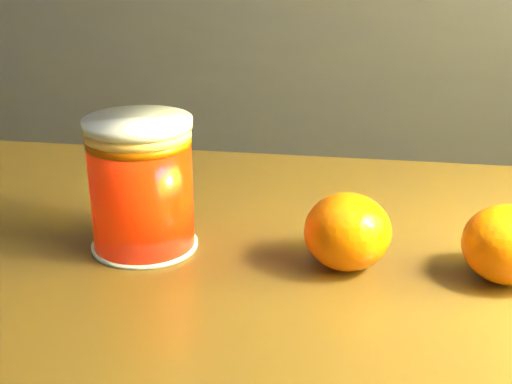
# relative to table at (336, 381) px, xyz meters

# --- Properties ---
(kitchen_counter) EXTENTS (3.15, 0.60, 0.90)m
(kitchen_counter) POSITION_rel_table_xyz_m (-0.84, 1.36, -0.15)
(kitchen_counter) COLOR #444448
(kitchen_counter) RESTS_ON ground
(table) EXTENTS (0.97, 0.72, 0.69)m
(table) POSITION_rel_table_xyz_m (0.00, 0.00, 0.00)
(table) COLOR brown
(table) RESTS_ON ground
(juice_glass) EXTENTS (0.09, 0.09, 0.11)m
(juice_glass) POSITION_rel_table_xyz_m (-0.18, 0.03, 0.14)
(juice_glass) COLOR #FF2405
(juice_glass) RESTS_ON table
(orange_front) EXTENTS (0.07, 0.07, 0.06)m
(orange_front) POSITION_rel_table_xyz_m (-0.00, 0.04, 0.12)
(orange_front) COLOR orange
(orange_front) RESTS_ON table
(orange_back) EXTENTS (0.08, 0.08, 0.06)m
(orange_back) POSITION_rel_table_xyz_m (0.12, 0.04, 0.12)
(orange_back) COLOR orange
(orange_back) RESTS_ON table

